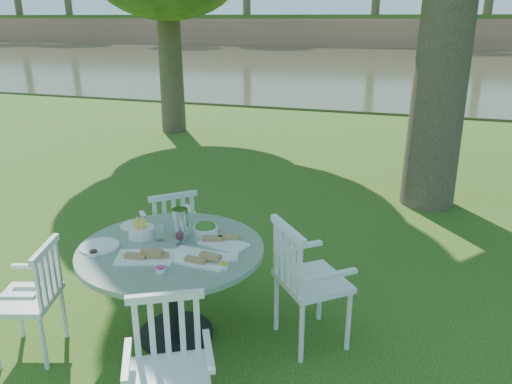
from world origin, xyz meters
TOP-DOWN VIEW (x-y plane):
  - ground at (0.00, 0.00)m, footprint 140.00×140.00m
  - table at (-0.30, -0.87)m, footprint 1.35×1.35m
  - chair_ne at (0.62, -0.65)m, footprint 0.66×0.67m
  - chair_nw at (-0.74, -0.03)m, footprint 0.59×0.59m
  - chair_sw at (-1.12, -1.35)m, footprint 0.51×0.53m
  - chair_se at (0.11, -1.72)m, footprint 0.58×0.57m
  - tableware at (-0.33, -0.81)m, footprint 1.18×0.76m
  - river at (0.00, 23.00)m, footprint 100.00×28.00m

SIDE VIEW (x-z plane):
  - ground at x=0.00m, z-range 0.00..0.00m
  - river at x=0.00m, z-range -0.06..0.06m
  - chair_sw at x=-1.12m, z-range 0.08..0.93m
  - chair_nw at x=-0.74m, z-range 0.08..0.94m
  - chair_se at x=0.11m, z-range 0.08..0.94m
  - chair_ne at x=0.62m, z-range 0.08..1.05m
  - table at x=-0.30m, z-range 0.23..0.98m
  - tableware at x=-0.33m, z-range 0.68..0.92m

